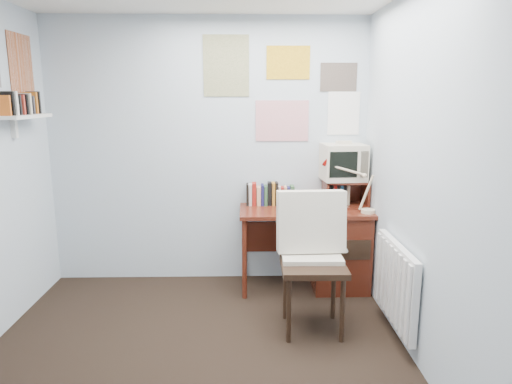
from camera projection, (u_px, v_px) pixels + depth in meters
ground at (191, 383)px, 2.88m from camera, size 3.50×3.50×0.00m
back_wall at (208, 153)px, 4.34m from camera, size 3.00×0.02×2.50m
right_wall at (442, 188)px, 2.66m from camera, size 0.02×3.50×2.50m
desk at (333, 246)px, 4.27m from camera, size 1.20×0.55×0.76m
desk_chair at (313, 266)px, 3.44m from camera, size 0.54×0.51×1.03m
desk_lamp at (369, 188)px, 4.01m from camera, size 0.38×0.35×0.45m
tv_riser at (345, 193)px, 4.28m from camera, size 0.40×0.30×0.25m
crt_tv at (343, 160)px, 4.24m from camera, size 0.41×0.38×0.37m
book_row at (278, 193)px, 4.34m from camera, size 0.60×0.14×0.22m
radiator at (396, 283)px, 3.37m from camera, size 0.09×0.80×0.60m
wall_shelf at (23, 116)px, 3.59m from camera, size 0.20×0.62×0.24m
posters_back at (282, 88)px, 4.23m from camera, size 1.20×0.01×0.90m
posters_left at (6, 67)px, 3.52m from camera, size 0.01×0.70×0.60m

